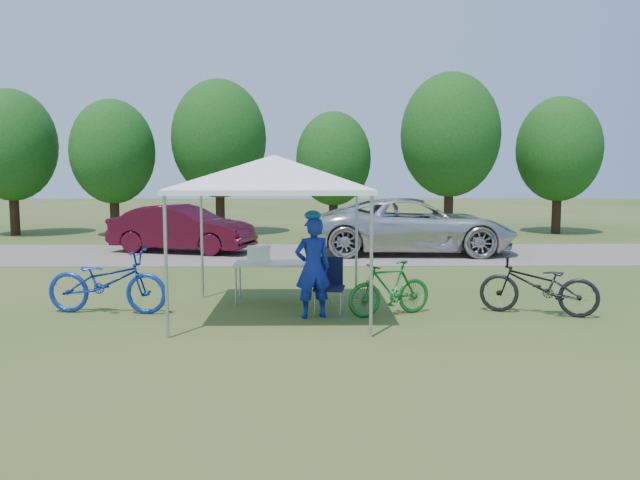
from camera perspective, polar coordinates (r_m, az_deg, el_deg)
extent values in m
plane|color=#2D5119|center=(10.81, -4.11, -6.84)|extent=(100.00, 100.00, 0.00)
cube|color=gray|center=(18.69, -2.71, -1.30)|extent=(24.00, 5.00, 0.02)
cylinder|color=#A5A5AA|center=(9.37, -13.90, -2.48)|extent=(0.05, 0.05, 2.10)
cylinder|color=#A5A5AA|center=(9.17, 4.71, -2.51)|extent=(0.05, 0.05, 2.10)
cylinder|color=#A5A5AA|center=(12.28, -10.75, -0.40)|extent=(0.05, 0.05, 2.10)
cylinder|color=#A5A5AA|center=(12.13, 3.35, -0.38)|extent=(0.05, 0.05, 2.10)
cube|color=white|center=(10.54, -4.20, 4.57)|extent=(3.15, 3.15, 0.08)
pyramid|color=white|center=(10.54, -4.22, 7.78)|extent=(4.53, 4.53, 0.55)
cylinder|color=#382314|center=(27.17, -26.15, 2.38)|extent=(0.36, 0.36, 1.89)
ellipsoid|color=#144711|center=(27.16, -26.41, 7.78)|extent=(3.46, 3.46, 4.32)
cylinder|color=#382314|center=(25.44, -18.26, 2.33)|extent=(0.36, 0.36, 1.75)
ellipsoid|color=#144711|center=(25.40, -18.44, 7.68)|extent=(3.20, 3.20, 4.00)
cylinder|color=#382314|center=(25.12, -9.11, 2.83)|extent=(0.36, 0.36, 2.03)
ellipsoid|color=#144711|center=(25.12, -9.21, 9.12)|extent=(3.71, 3.71, 4.64)
cylinder|color=#382314|center=(24.69, 1.23, 2.36)|extent=(0.36, 0.36, 1.61)
ellipsoid|color=#144711|center=(24.64, 1.25, 7.44)|extent=(2.94, 2.94, 3.68)
cylinder|color=#382314|center=(24.95, 11.66, 2.84)|extent=(0.36, 0.36, 2.10)
ellipsoid|color=#144711|center=(24.95, 11.80, 9.39)|extent=(3.84, 3.84, 4.80)
cylinder|color=#382314|center=(26.85, 20.80, 2.49)|extent=(0.36, 0.36, 1.82)
ellipsoid|color=#144711|center=(26.82, 21.00, 7.76)|extent=(3.33, 3.33, 4.16)
cube|color=white|center=(11.78, -3.36, -2.15)|extent=(1.83, 0.76, 0.04)
cylinder|color=#A5A5AA|center=(11.59, -7.69, -4.21)|extent=(0.04, 0.04, 0.71)
cylinder|color=#A5A5AA|center=(11.51, 0.89, -4.22)|extent=(0.04, 0.04, 0.71)
cylinder|color=#A5A5AA|center=(12.22, -7.32, -3.66)|extent=(0.04, 0.04, 0.71)
cylinder|color=#A5A5AA|center=(12.15, 0.80, -3.67)|extent=(0.04, 0.04, 0.71)
cube|color=black|center=(10.70, 0.84, -4.43)|extent=(0.56, 0.56, 0.04)
cube|color=black|center=(10.90, 0.81, -2.83)|extent=(0.50, 0.12, 0.49)
cylinder|color=#A5A5AA|center=(10.53, -0.33, -5.95)|extent=(0.02, 0.02, 0.44)
cylinder|color=#A5A5AA|center=(10.54, 2.08, -5.94)|extent=(0.02, 0.02, 0.44)
cylinder|color=#A5A5AA|center=(10.96, -0.35, -5.47)|extent=(0.02, 0.02, 0.44)
cylinder|color=#A5A5AA|center=(10.97, 1.96, -5.46)|extent=(0.02, 0.02, 0.44)
cube|color=white|center=(11.79, -5.62, -1.40)|extent=(0.40, 0.27, 0.27)
cube|color=white|center=(11.77, -5.63, -0.66)|extent=(0.42, 0.29, 0.04)
cylinder|color=yellow|center=(11.71, -0.97, -1.96)|extent=(0.07, 0.07, 0.05)
imported|color=navy|center=(10.44, -0.67, -2.55)|extent=(0.70, 0.56, 1.69)
imported|color=#1232A1|center=(11.42, -18.88, -3.62)|extent=(2.17, 0.94, 1.11)
imported|color=#166522|center=(10.71, 6.38, -4.42)|extent=(1.61, 1.01, 0.94)
imported|color=black|center=(11.33, 19.35, -3.91)|extent=(2.08, 1.34, 1.03)
imported|color=silver|center=(18.95, 8.57, 1.30)|extent=(6.09, 2.99, 1.66)
imported|color=#4A0C1D|center=(19.50, -12.50, 1.03)|extent=(4.63, 2.65, 1.44)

